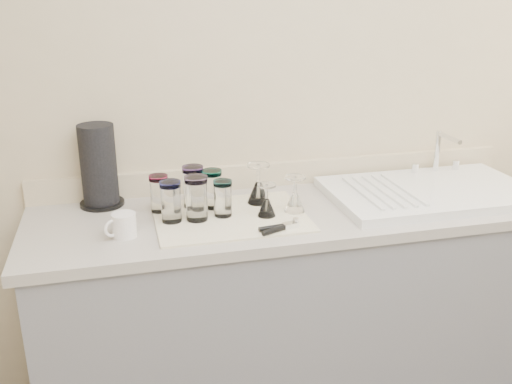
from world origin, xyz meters
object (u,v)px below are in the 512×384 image
object	(u,v)px
tumbler_blue	(197,198)
goblet_back_left	(258,190)
white_mug	(123,225)
goblet_front_right	(295,200)
tumbler_teal	(159,193)
can_opener	(280,228)
tumbler_magenta	(171,201)
tumbler_cyan	(193,186)
goblet_front_left	(267,205)
tumbler_lavender	(223,198)
tumbler_purple	(212,189)
paper_towel_roll	(99,167)
sink_unit	(430,191)

from	to	relation	value
tumbler_blue	goblet_back_left	xyz separation A→B (m)	(0.26, 0.11, -0.03)
white_mug	goblet_front_right	bearing A→B (deg)	5.81
tumbler_teal	can_opener	size ratio (longest dim) A/B	0.94
tumbler_teal	tumbler_magenta	xyz separation A→B (m)	(0.03, -0.11, 0.01)
tumbler_blue	goblet_front_right	world-z (taller)	tumbler_blue
tumbler_cyan	goblet_front_right	size ratio (longest dim) A/B	1.17
tumbler_blue	white_mug	size ratio (longest dim) A/B	1.32
tumbler_teal	goblet_back_left	world-z (taller)	goblet_back_left
goblet_front_left	white_mug	xyz separation A→B (m)	(-0.51, -0.05, -0.01)
tumbler_lavender	goblet_back_left	xyz separation A→B (m)	(0.16, 0.10, -0.02)
tumbler_teal	tumbler_magenta	distance (m)	0.11
white_mug	tumbler_teal	bearing A→B (deg)	53.72
goblet_front_right	tumbler_purple	bearing A→B (deg)	158.37
goblet_back_left	paper_towel_roll	xyz separation A→B (m)	(-0.59, 0.15, 0.10)
goblet_front_left	white_mug	distance (m)	0.52
tumbler_teal	can_opener	xyz separation A→B (m)	(0.38, -0.28, -0.06)
tumbler_magenta	goblet_front_right	distance (m)	0.46
tumbler_blue	goblet_back_left	world-z (taller)	tumbler_blue
tumbler_purple	goblet_back_left	world-z (taller)	goblet_back_left
tumbler_purple	white_mug	world-z (taller)	tumbler_purple
tumbler_teal	white_mug	bearing A→B (deg)	-126.28
tumbler_cyan	goblet_back_left	size ratio (longest dim) A/B	1.03
goblet_front_left	paper_towel_roll	bearing A→B (deg)	154.18
tumbler_magenta	can_opener	world-z (taller)	tumbler_magenta
goblet_back_left	tumbler_cyan	bearing A→B (deg)	175.19
goblet_back_left	can_opener	size ratio (longest dim) A/B	1.05
tumbler_cyan	tumbler_blue	distance (m)	0.13
tumbler_purple	goblet_back_left	distance (m)	0.18
tumbler_cyan	tumbler_magenta	world-z (taller)	tumbler_cyan
tumbler_teal	tumbler_cyan	size ratio (longest dim) A/B	0.88
paper_towel_roll	goblet_front_left	bearing A→B (deg)	-25.82
tumbler_teal	goblet_back_left	bearing A→B (deg)	-0.68
tumbler_lavender	paper_towel_roll	xyz separation A→B (m)	(-0.43, 0.24, 0.08)
tumbler_cyan	tumbler_purple	distance (m)	0.07
tumbler_magenta	goblet_front_right	bearing A→B (deg)	-1.99
tumbler_magenta	white_mug	size ratio (longest dim) A/B	1.22
goblet_back_left	sink_unit	bearing A→B (deg)	-6.14
sink_unit	goblet_front_right	distance (m)	0.59
tumbler_cyan	tumbler_magenta	size ratio (longest dim) A/B	1.06
sink_unit	tumbler_blue	world-z (taller)	sink_unit
sink_unit	tumbler_lavender	size ratio (longest dim) A/B	6.04
tumbler_cyan	white_mug	size ratio (longest dim) A/B	1.29
sink_unit	tumbler_lavender	distance (m)	0.86
tumbler_magenta	sink_unit	bearing A→B (deg)	1.63
can_opener	tumbler_lavender	bearing A→B (deg)	132.47
tumbler_cyan	goblet_back_left	xyz separation A→B (m)	(0.25, -0.02, -0.03)
tumbler_cyan	white_mug	world-z (taller)	tumbler_cyan
goblet_front_left	white_mug	size ratio (longest dim) A/B	0.99
tumbler_teal	goblet_back_left	size ratio (longest dim) A/B	0.90
sink_unit	tumbler_teal	bearing A→B (deg)	175.77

